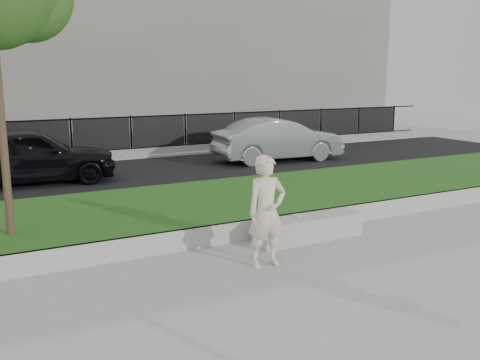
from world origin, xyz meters
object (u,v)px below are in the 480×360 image
book (297,215)px  car_dark (30,156)px  man (267,211)px  stone_bench (309,228)px  car_silver (278,140)px

book → car_dark: (-3.93, 7.88, 0.38)m
book → man: bearing=-169.4°
man → book: (1.29, 1.01, -0.47)m
stone_bench → man: 1.84m
man → car_silver: 10.76m
book → car_dark: car_dark is taller
book → car_silver: size_ratio=0.04×
man → book: 1.71m
book → car_dark: 8.81m
book → car_silver: car_silver is taller
book → stone_bench: bearing=-69.8°
stone_bench → book: (-0.17, 0.16, 0.24)m
book → car_silver: (4.55, 8.02, 0.35)m
stone_bench → book: bearing=137.6°
book → car_silver: bearing=33.1°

